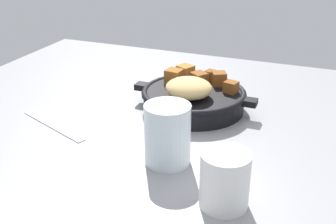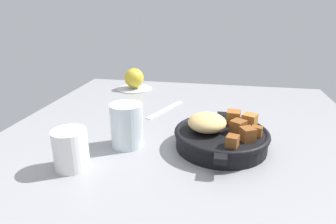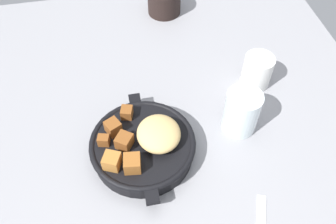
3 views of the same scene
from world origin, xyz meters
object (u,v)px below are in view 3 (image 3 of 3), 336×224
object	(u,v)px
white_creamer_pitcher	(257,71)
water_glass_tall	(241,112)
cast_iron_skillet	(144,145)
coffee_mug_dark	(164,1)

from	to	relation	value
white_creamer_pitcher	water_glass_tall	distance (cm)	13.23
white_creamer_pitcher	cast_iron_skillet	bearing A→B (deg)	-63.62
coffee_mug_dark	cast_iron_skillet	bearing A→B (deg)	-15.59
cast_iron_skillet	white_creamer_pitcher	xyz separation A→B (cm)	(-13.64, 27.51, 1.00)
white_creamer_pitcher	water_glass_tall	world-z (taller)	water_glass_tall
cast_iron_skillet	coffee_mug_dark	world-z (taller)	cast_iron_skillet
cast_iron_skillet	water_glass_tall	bearing A→B (deg)	97.68
white_creamer_pitcher	water_glass_tall	xyz separation A→B (cm)	(10.93, -7.40, 0.94)
coffee_mug_dark	white_creamer_pitcher	bearing A→B (deg)	26.65
white_creamer_pitcher	water_glass_tall	size ratio (longest dim) A/B	0.80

